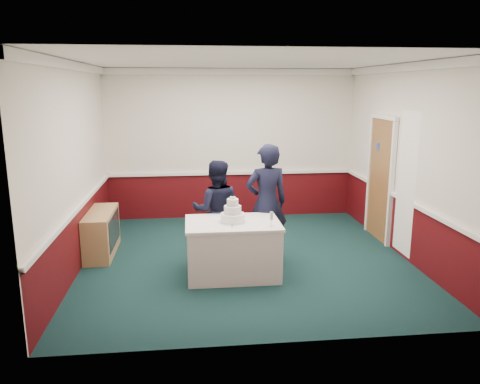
{
  "coord_description": "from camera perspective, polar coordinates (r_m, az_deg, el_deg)",
  "views": [
    {
      "loc": [
        -0.85,
        -6.89,
        2.64
      ],
      "look_at": [
        -0.11,
        -0.1,
        1.1
      ],
      "focal_mm": 35.0,
      "sensor_mm": 36.0,
      "label": 1
    }
  ],
  "objects": [
    {
      "name": "person_woman",
      "position": [
        7.15,
        3.25,
        -1.34
      ],
      "size": [
        0.72,
        0.54,
        1.82
      ],
      "primitive_type": "imported",
      "rotation": [
        0.0,
        0.0,
        3.3
      ],
      "color": "black",
      "rests_on": "ground"
    },
    {
      "name": "cake_table",
      "position": [
        6.69,
        -0.89,
        -6.85
      ],
      "size": [
        1.32,
        0.92,
        0.79
      ],
      "color": "white",
      "rests_on": "ground"
    },
    {
      "name": "champagne_flute",
      "position": [
        6.33,
        3.85,
        -3.01
      ],
      "size": [
        0.05,
        0.05,
        0.21
      ],
      "color": "silver",
      "rests_on": "cake_table"
    },
    {
      "name": "room_shell",
      "position": [
        7.59,
        0.8,
        7.61
      ],
      "size": [
        5.0,
        5.0,
        3.0
      ],
      "color": "silver",
      "rests_on": "ground"
    },
    {
      "name": "sideboard",
      "position": [
        7.85,
        -16.51,
        -4.79
      ],
      "size": [
        0.41,
        1.2,
        0.7
      ],
      "color": "tan",
      "rests_on": "ground"
    },
    {
      "name": "person_man",
      "position": [
        7.23,
        -2.91,
        -2.22
      ],
      "size": [
        0.8,
        0.65,
        1.56
      ],
      "primitive_type": "imported",
      "rotation": [
        0.0,
        0.0,
        3.06
      ],
      "color": "black",
      "rests_on": "ground"
    },
    {
      "name": "cake_knife",
      "position": [
        6.38,
        -1.0,
        -4.14
      ],
      "size": [
        0.03,
        0.22,
        0.0
      ],
      "primitive_type": "cube",
      "rotation": [
        0.0,
        0.0,
        -0.06
      ],
      "color": "silver",
      "rests_on": "cake_table"
    },
    {
      "name": "wedding_cake",
      "position": [
        6.54,
        -0.91,
        -2.72
      ],
      "size": [
        0.35,
        0.35,
        0.36
      ],
      "color": "white",
      "rests_on": "cake_table"
    },
    {
      "name": "ground",
      "position": [
        7.43,
        0.73,
        -8.12
      ],
      "size": [
        5.0,
        5.0,
        0.0
      ],
      "primitive_type": "plane",
      "color": "#122A2B",
      "rests_on": "ground"
    }
  ]
}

